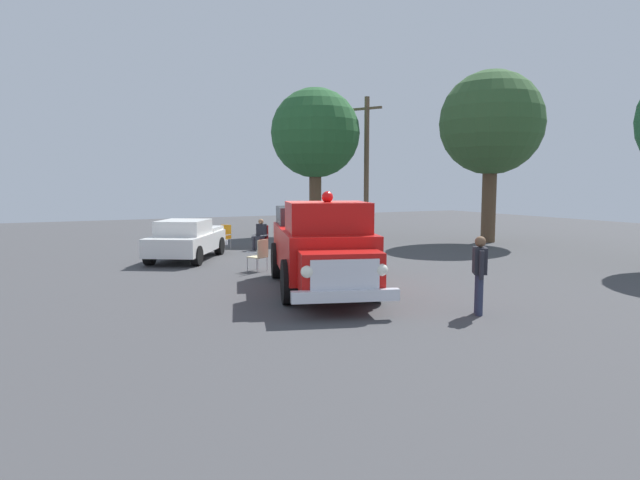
{
  "coord_description": "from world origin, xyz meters",
  "views": [
    {
      "loc": [
        -6.47,
        -13.17,
        2.8
      ],
      "look_at": [
        -0.11,
        -0.43,
        1.29
      ],
      "focal_mm": 30.54,
      "sensor_mm": 36.0,
      "label": 1
    }
  ],
  "objects_px": {
    "classic_hot_rod": "(187,239)",
    "lawn_chair_spare": "(260,253)",
    "lawn_chair_by_car": "(225,235)",
    "spectator_standing": "(480,270)",
    "utility_pole": "(367,164)",
    "spectator_seated": "(260,233)",
    "lawn_chair_near_truck": "(262,236)",
    "oak_tree_left": "(491,124)",
    "oak_tree_right": "(315,134)",
    "vintage_fire_truck": "(321,244)"
  },
  "relations": [
    {
      "from": "spectator_standing",
      "to": "utility_pole",
      "type": "bearing_deg",
      "value": 66.59
    },
    {
      "from": "classic_hot_rod",
      "to": "lawn_chair_spare",
      "type": "bearing_deg",
      "value": -69.47
    },
    {
      "from": "lawn_chair_spare",
      "to": "utility_pole",
      "type": "distance_m",
      "value": 12.82
    },
    {
      "from": "vintage_fire_truck",
      "to": "classic_hot_rod",
      "type": "relative_size",
      "value": 1.35
    },
    {
      "from": "oak_tree_right",
      "to": "classic_hot_rod",
      "type": "bearing_deg",
      "value": -144.37
    },
    {
      "from": "classic_hot_rod",
      "to": "lawn_chair_spare",
      "type": "xyz_separation_m",
      "value": [
        1.42,
        -3.79,
        -0.16
      ]
    },
    {
      "from": "lawn_chair_by_car",
      "to": "spectator_standing",
      "type": "height_order",
      "value": "spectator_standing"
    },
    {
      "from": "classic_hot_rod",
      "to": "lawn_chair_near_truck",
      "type": "relative_size",
      "value": 4.6
    },
    {
      "from": "spectator_standing",
      "to": "utility_pole",
      "type": "height_order",
      "value": "utility_pole"
    },
    {
      "from": "lawn_chair_by_car",
      "to": "lawn_chair_spare",
      "type": "distance_m",
      "value": 6.22
    },
    {
      "from": "lawn_chair_spare",
      "to": "spectator_seated",
      "type": "bearing_deg",
      "value": 69.81
    },
    {
      "from": "spectator_seated",
      "to": "oak_tree_right",
      "type": "bearing_deg",
      "value": 42.56
    },
    {
      "from": "oak_tree_left",
      "to": "oak_tree_right",
      "type": "xyz_separation_m",
      "value": [
        -5.99,
        6.27,
        -0.21
      ]
    },
    {
      "from": "lawn_chair_spare",
      "to": "utility_pole",
      "type": "relative_size",
      "value": 0.14
    },
    {
      "from": "lawn_chair_by_car",
      "to": "lawn_chair_spare",
      "type": "bearing_deg",
      "value": -96.52
    },
    {
      "from": "lawn_chair_by_car",
      "to": "spectator_seated",
      "type": "bearing_deg",
      "value": -37.18
    },
    {
      "from": "lawn_chair_spare",
      "to": "spectator_seated",
      "type": "distance_m",
      "value": 5.6
    },
    {
      "from": "vintage_fire_truck",
      "to": "spectator_standing",
      "type": "bearing_deg",
      "value": -65.09
    },
    {
      "from": "lawn_chair_near_truck",
      "to": "lawn_chair_spare",
      "type": "relative_size",
      "value": 1.0
    },
    {
      "from": "spectator_seated",
      "to": "utility_pole",
      "type": "xyz_separation_m",
      "value": [
        7.14,
        3.24,
        3.05
      ]
    },
    {
      "from": "vintage_fire_truck",
      "to": "lawn_chair_spare",
      "type": "xyz_separation_m",
      "value": [
        -0.41,
        3.49,
        -0.61
      ]
    },
    {
      "from": "spectator_seated",
      "to": "utility_pole",
      "type": "height_order",
      "value": "utility_pole"
    },
    {
      "from": "lawn_chair_spare",
      "to": "oak_tree_right",
      "type": "bearing_deg",
      "value": 55.31
    },
    {
      "from": "lawn_chair_spare",
      "to": "oak_tree_left",
      "type": "xyz_separation_m",
      "value": [
        12.6,
        3.28,
        4.91
      ]
    },
    {
      "from": "lawn_chair_near_truck",
      "to": "oak_tree_left",
      "type": "height_order",
      "value": "oak_tree_left"
    },
    {
      "from": "vintage_fire_truck",
      "to": "oak_tree_left",
      "type": "distance_m",
      "value": 14.6
    },
    {
      "from": "oak_tree_right",
      "to": "utility_pole",
      "type": "height_order",
      "value": "oak_tree_right"
    },
    {
      "from": "lawn_chair_near_truck",
      "to": "oak_tree_left",
      "type": "bearing_deg",
      "value": -10.95
    },
    {
      "from": "vintage_fire_truck",
      "to": "spectator_seated",
      "type": "height_order",
      "value": "vintage_fire_truck"
    },
    {
      "from": "lawn_chair_by_car",
      "to": "spectator_seated",
      "type": "distance_m",
      "value": 1.54
    },
    {
      "from": "classic_hot_rod",
      "to": "utility_pole",
      "type": "relative_size",
      "value": 0.65
    },
    {
      "from": "lawn_chair_spare",
      "to": "utility_pole",
      "type": "bearing_deg",
      "value": 43.12
    },
    {
      "from": "vintage_fire_truck",
      "to": "lawn_chair_near_truck",
      "type": "xyz_separation_m",
      "value": [
        1.64,
        8.81,
        -0.61
      ]
    },
    {
      "from": "lawn_chair_by_car",
      "to": "oak_tree_left",
      "type": "relative_size",
      "value": 0.13
    },
    {
      "from": "classic_hot_rod",
      "to": "lawn_chair_spare",
      "type": "relative_size",
      "value": 4.6
    },
    {
      "from": "spectator_seated",
      "to": "lawn_chair_by_car",
      "type": "bearing_deg",
      "value": 142.82
    },
    {
      "from": "vintage_fire_truck",
      "to": "lawn_chair_near_truck",
      "type": "bearing_deg",
      "value": 79.44
    },
    {
      "from": "vintage_fire_truck",
      "to": "lawn_chair_by_car",
      "type": "bearing_deg",
      "value": 88.23
    },
    {
      "from": "spectator_standing",
      "to": "classic_hot_rod",
      "type": "bearing_deg",
      "value": 108.0
    },
    {
      "from": "classic_hot_rod",
      "to": "lawn_chair_near_truck",
      "type": "bearing_deg",
      "value": 23.7
    },
    {
      "from": "spectator_standing",
      "to": "oak_tree_left",
      "type": "bearing_deg",
      "value": 45.66
    },
    {
      "from": "classic_hot_rod",
      "to": "lawn_chair_spare",
      "type": "height_order",
      "value": "classic_hot_rod"
    },
    {
      "from": "lawn_chair_spare",
      "to": "utility_pole",
      "type": "xyz_separation_m",
      "value": [
        9.07,
        8.5,
        3.15
      ]
    },
    {
      "from": "oak_tree_left",
      "to": "utility_pole",
      "type": "height_order",
      "value": "oak_tree_left"
    },
    {
      "from": "oak_tree_left",
      "to": "oak_tree_right",
      "type": "relative_size",
      "value": 1.04
    },
    {
      "from": "classic_hot_rod",
      "to": "lawn_chair_by_car",
      "type": "bearing_deg",
      "value": 48.33
    },
    {
      "from": "lawn_chair_near_truck",
      "to": "oak_tree_right",
      "type": "distance_m",
      "value": 7.8
    },
    {
      "from": "lawn_chair_spare",
      "to": "oak_tree_right",
      "type": "relative_size",
      "value": 0.13
    },
    {
      "from": "vintage_fire_truck",
      "to": "lawn_chair_spare",
      "type": "bearing_deg",
      "value": 96.64
    },
    {
      "from": "lawn_chair_by_car",
      "to": "spectator_seated",
      "type": "xyz_separation_m",
      "value": [
        1.23,
        -0.93,
        0.11
      ]
    }
  ]
}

